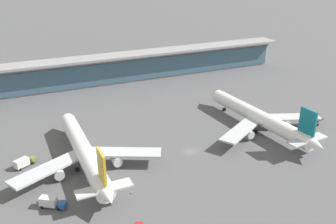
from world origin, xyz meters
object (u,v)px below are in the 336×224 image
(service_truck_on_taxiway_red, at_px, (313,124))
(safety_cone_alpha, at_px, (131,193))
(airliner_left_stand, at_px, (85,153))
(service_truck_mid_apron_olive, at_px, (24,162))
(service_truck_by_tail_blue, at_px, (51,202))
(airliner_centre_stand, at_px, (260,118))

(service_truck_on_taxiway_red, relative_size, safety_cone_alpha, 9.90)
(airliner_left_stand, bearing_deg, service_truck_mid_apron_olive, 155.83)
(service_truck_mid_apron_olive, bearing_deg, service_truck_by_tail_blue, -78.75)
(airliner_centre_stand, bearing_deg, airliner_left_stand, 179.88)
(airliner_centre_stand, bearing_deg, service_truck_mid_apron_olive, 174.51)
(service_truck_mid_apron_olive, bearing_deg, airliner_left_stand, -24.17)
(airliner_left_stand, xyz_separation_m, safety_cone_alpha, (8.68, -20.01, -4.95))
(airliner_left_stand, distance_m, airliner_centre_stand, 68.34)
(airliner_left_stand, relative_size, safety_cone_alpha, 89.60)
(service_truck_on_taxiway_red, bearing_deg, airliner_left_stand, 176.43)
(service_truck_on_taxiway_red, bearing_deg, safety_cone_alpha, -170.10)
(service_truck_mid_apron_olive, relative_size, safety_cone_alpha, 10.61)
(safety_cone_alpha, bearing_deg, service_truck_mid_apron_olive, 133.68)
(airliner_left_stand, distance_m, safety_cone_alpha, 22.37)
(airliner_centre_stand, distance_m, safety_cone_alpha, 63.08)
(airliner_left_stand, xyz_separation_m, service_truck_mid_apron_olive, (-18.24, 8.19, -3.58))
(service_truck_on_taxiway_red, height_order, safety_cone_alpha, service_truck_on_taxiway_red)
(airliner_left_stand, height_order, service_truck_on_taxiway_red, airliner_left_stand)
(safety_cone_alpha, bearing_deg, service_truck_on_taxiway_red, 9.90)
(airliner_left_stand, xyz_separation_m, airliner_centre_stand, (68.34, -0.14, 0.00))
(service_truck_mid_apron_olive, xyz_separation_m, safety_cone_alpha, (26.92, -28.20, -1.37))
(service_truck_by_tail_blue, bearing_deg, service_truck_on_taxiway_red, 6.34)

